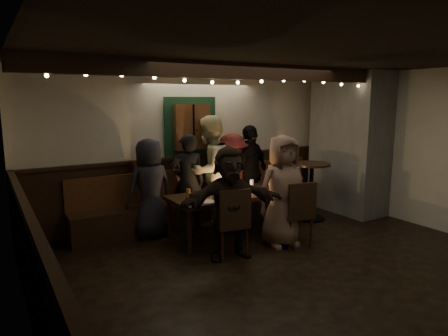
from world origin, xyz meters
TOP-DOWN VIEW (x-y plane):
  - room at (1.07, 1.42)m, footprint 6.02×5.01m
  - dining_table at (-0.05, 1.40)m, footprint 1.91×0.82m
  - chair_near_left at (-0.49, 0.65)m, footprint 0.50×0.50m
  - chair_near_right at (0.55, 0.53)m, footprint 0.51×0.51m
  - chair_end at (1.14, 1.45)m, footprint 0.53×0.53m
  - high_top at (1.65, 1.42)m, footprint 0.63×0.63m
  - person_a at (-1.11, 2.05)m, footprint 0.80×0.58m
  - person_b at (-0.46, 2.05)m, footprint 0.64×0.49m
  - person_c at (-0.03, 2.10)m, footprint 1.11×1.01m
  - person_d at (0.45, 2.14)m, footprint 1.10×0.79m
  - person_e at (0.81, 2.09)m, footprint 1.06×0.75m
  - person_f at (-0.51, 0.69)m, footprint 1.47×0.71m
  - person_g at (0.39, 0.68)m, footprint 0.86×0.62m

SIDE VIEW (x-z plane):
  - chair_end at x=1.14m, z-range 0.06..0.94m
  - chair_near_right at x=0.55m, z-range 0.06..1.02m
  - chair_near_left at x=-0.49m, z-range 0.06..1.02m
  - dining_table at x=-0.05m, z-range 0.21..1.04m
  - high_top at x=1.65m, z-range 0.13..1.14m
  - person_f at x=-0.51m, z-range 0.00..1.52m
  - person_d at x=0.45m, z-range 0.00..1.53m
  - person_a at x=-1.11m, z-range 0.00..1.53m
  - person_b at x=-0.46m, z-range 0.00..1.57m
  - person_g at x=0.39m, z-range 0.00..1.62m
  - person_e at x=0.81m, z-range 0.00..1.67m
  - person_c at x=-0.03m, z-range 0.00..1.85m
  - room at x=1.07m, z-range -0.24..2.38m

